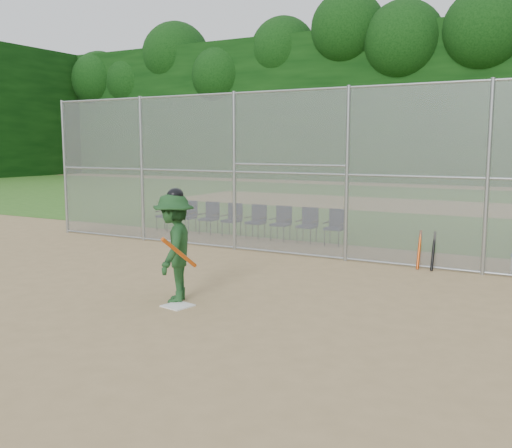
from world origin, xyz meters
The scene contains 16 objects.
ground centered at (0.00, 0.00, 0.00)m, with size 100.00×100.00×0.00m, color tan.
grass_strip centered at (0.00, 18.00, 0.01)m, with size 100.00×100.00×0.00m, color #33681F.
dirt_patch_far centered at (0.00, 18.00, 0.01)m, with size 24.00×24.00×0.00m, color tan.
backstop_fence centered at (0.00, 5.00, 2.07)m, with size 16.09×0.09×4.00m.
treeline centered at (0.00, 20.00, 5.50)m, with size 81.00×60.00×11.00m.
home_plate centered at (-0.14, 0.05, 0.01)m, with size 0.43×0.43×0.02m, color white.
batter_at_plate centered at (-0.38, 0.29, 0.95)m, with size 1.13×1.44×1.96m.
spare_bats centered at (2.85, 4.95, 0.42)m, with size 0.36×0.30×0.84m.
chair_0 centered at (-5.64, 6.84, 0.48)m, with size 0.54×0.52×0.96m, color #0F1637, non-canonical shape.
chair_1 centered at (-4.83, 6.84, 0.48)m, with size 0.54×0.52×0.96m, color #0F1637, non-canonical shape.
chair_2 centered at (-4.02, 6.84, 0.48)m, with size 0.54×0.52×0.96m, color #0F1637, non-canonical shape.
chair_3 centered at (-3.21, 6.84, 0.48)m, with size 0.54×0.52×0.96m, color #0F1637, non-canonical shape.
chair_4 centered at (-2.41, 6.84, 0.48)m, with size 0.54×0.52×0.96m, color #0F1637, non-canonical shape.
chair_5 centered at (-1.60, 6.84, 0.48)m, with size 0.54×0.52×0.96m, color #0F1637, non-canonical shape.
chair_6 centered at (-0.79, 6.84, 0.48)m, with size 0.54×0.52×0.96m, color #0F1637, non-canonical shape.
chair_7 centered at (0.02, 6.84, 0.48)m, with size 0.54×0.52×0.96m, color #0F1637, non-canonical shape.
Camera 1 is at (5.45, -7.42, 2.67)m, focal length 40.00 mm.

